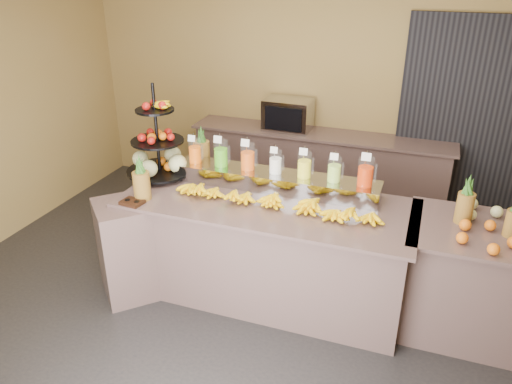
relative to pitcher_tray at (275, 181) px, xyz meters
The scene contains 20 objects.
ground 1.16m from the pitcher_tray, 88.41° to the right, with size 6.00×6.00×0.00m, color black.
room_envelope 0.92m from the pitcher_tray, 45.32° to the left, with size 6.04×5.02×2.82m.
buffet_counter 0.64m from the pitcher_tray, 107.23° to the right, with size 2.75×1.25×0.93m.
right_counter 1.81m from the pitcher_tray, ahead, with size 1.08×0.88×0.93m.
back_ledge 1.75m from the pitcher_tray, 89.45° to the left, with size 3.10×0.55×0.93m.
pitcher_tray is the anchor object (origin of this frame).
juice_pitcher_orange_a 0.80m from the pitcher_tray, behind, with size 0.12×0.12×0.29m.
juice_pitcher_green 0.55m from the pitcher_tray, behind, with size 0.13×0.13×0.31m.
juice_pitcher_orange_b 0.32m from the pitcher_tray, behind, with size 0.13×0.13×0.31m.
juice_pitcher_milk 0.17m from the pitcher_tray, 102.64° to the right, with size 0.11×0.12×0.27m.
juice_pitcher_lemon 0.31m from the pitcher_tray, ahead, with size 0.12×0.13×0.29m.
juice_pitcher_lime 0.55m from the pitcher_tray, ahead, with size 0.12×0.12×0.28m.
juice_pitcher_orange_c 0.80m from the pitcher_tray, ahead, with size 0.13×0.14×0.32m.
banana_heap 0.35m from the pitcher_tray, 72.47° to the right, with size 1.83×0.17×0.15m.
fruit_stand 1.09m from the pitcher_tray, behind, with size 0.65×0.65×0.88m.
condiment_caddy 1.25m from the pitcher_tray, 145.77° to the right, with size 0.18×0.14×0.03m, color black.
pineapple_left_a 1.16m from the pitcher_tray, 149.67° to the right, with size 0.14×0.14×0.40m.
pineapple_left_b 0.84m from the pitcher_tray, 166.05° to the left, with size 0.15×0.15×0.44m.
right_fruit_pile 1.73m from the pitcher_tray, ahead, with size 0.47×0.45×0.25m.
oven_warmer 1.72m from the pitcher_tray, 102.82° to the left, with size 0.55×0.39×0.37m, color gray.
Camera 1 is at (1.20, -3.29, 2.80)m, focal length 35.00 mm.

